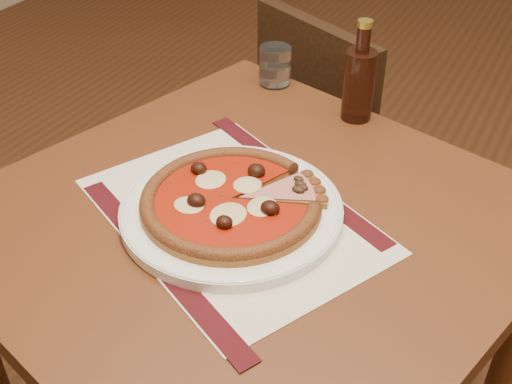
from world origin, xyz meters
TOP-DOWN VIEW (x-y plane):
  - table at (0.16, -0.90)m, footprint 0.98×0.98m
  - chair_far at (0.05, -0.22)m, footprint 0.52×0.52m
  - placemat at (0.13, -0.91)m, footprint 0.55×0.50m
  - plate at (0.13, -0.91)m, footprint 0.35×0.35m
  - pizza at (0.13, -0.91)m, footprint 0.28×0.28m
  - ham_slice at (0.21, -0.84)m, footprint 0.13×0.12m
  - water_glass at (-0.01, -0.48)m, footprint 0.08×0.08m
  - bottle at (0.19, -0.53)m, footprint 0.06×0.06m

SIDE VIEW (x-z plane):
  - chair_far at x=0.05m, z-range 0.06..0.89m
  - table at x=0.16m, z-range 0.27..1.02m
  - placemat at x=0.13m, z-range 0.75..0.75m
  - plate at x=0.13m, z-range 0.75..0.77m
  - ham_slice at x=0.21m, z-range 0.77..0.79m
  - pizza at x=0.13m, z-range 0.76..0.80m
  - water_glass at x=-0.01m, z-range 0.75..0.83m
  - bottle at x=0.19m, z-range 0.73..0.93m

